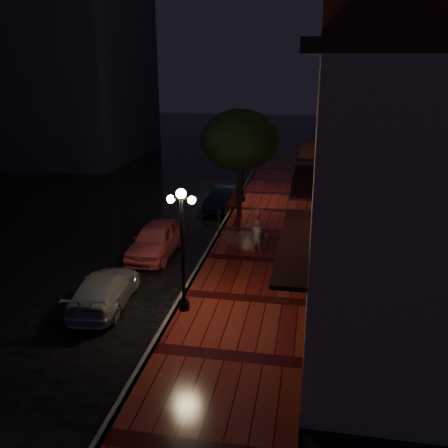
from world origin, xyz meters
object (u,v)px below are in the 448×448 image
Objects in this scene: woman_with_umbrella at (257,222)px; parking_meter at (219,221)px; pink_car at (156,239)px; street_tree at (240,142)px; navy_car at (224,198)px; silver_car at (104,289)px; streetlamp_near at (182,243)px; streetlamp_far at (243,161)px.

woman_with_umbrella is 2.64m from parking_meter.
street_tree is at bearing 65.66° from pink_car.
parking_meter reaches higher than navy_car.
woman_with_umbrella is (4.76, 5.75, 0.93)m from silver_car.
parking_meter is at bearing -74.52° from navy_car.
silver_car is (-2.93, 0.08, -1.98)m from streetlamp_near.
navy_car is 7.56m from woman_with_umbrella.
silver_car is at bearing -91.31° from navy_car.
streetlamp_far is 3.20× the size of parking_meter.
streetlamp_near is 12.98m from navy_car.
street_tree is 1.34× the size of pink_car.
streetlamp_far is 3.44m from street_tree.
street_tree reaches higher than parking_meter.
pink_car is (-2.61, 5.06, -1.86)m from streetlamp_near.
streetlamp_far reaches higher than parking_meter.
streetlamp_far is 6.79m from parking_meter.
streetlamp_far is 8.44m from woman_with_umbrella.
silver_car is at bearing 62.70° from woman_with_umbrella.
streetlamp_far is at bearing 59.37° from navy_car.
streetlamp_far is 1.12× the size of navy_car.
pink_car is (-2.61, -8.94, -1.86)m from streetlamp_far.
streetlamp_far reaches higher than pink_car.
woman_with_umbrella is at bearing -77.37° from streetlamp_far.
street_tree is 6.03m from woman_with_umbrella.
streetlamp_near is at bearing 173.17° from silver_car.
navy_car is 1.82× the size of woman_with_umbrella.
streetlamp_near is 3.54m from silver_car.
streetlamp_near is 1.00× the size of streetlamp_far.
pink_car is (-2.86, -5.93, -3.51)m from street_tree.
streetlamp_near is at bearing 84.91° from woman_with_umbrella.
woman_with_umbrella is at bearing 11.28° from pink_car.
navy_car is 12.87m from silver_car.
navy_car is 5.45m from parking_meter.
street_tree is (0.26, -3.01, 1.64)m from streetlamp_far.
street_tree reaches higher than streetlamp_near.
street_tree is at bearing -48.58° from navy_car.
woman_with_umbrella is (4.44, 0.77, 0.81)m from pink_car.
parking_meter is (2.73, 7.33, 0.35)m from silver_car.
pink_car is at bearing 22.21° from woman_with_umbrella.
street_tree is (0.26, 10.99, 1.64)m from streetlamp_near.
pink_car is 3.37m from parking_meter.
silver_car is at bearing -101.90° from streetlamp_far.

